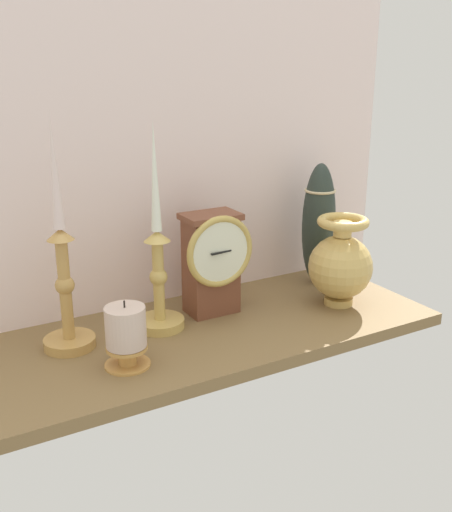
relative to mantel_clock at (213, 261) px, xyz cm
name	(u,v)px	position (x,y,z in cm)	size (l,w,h in cm)	color
ground_plane	(185,339)	(-9.41, -5.93, -12.41)	(100.00, 36.00, 2.40)	brown
back_wall	(140,150)	(-9.41, 12.57, 21.29)	(120.00, 2.00, 65.00)	white
mantel_clock	(213,261)	(0.00, 0.00, 0.00)	(14.50, 8.67, 21.26)	brown
candlestick_tall_left	(158,273)	(-12.40, -1.26, 0.10)	(9.45, 9.45, 39.79)	tan
candlestick_tall_center	(64,280)	(-30.03, -0.74, 1.67)	(9.35, 9.35, 42.53)	tan
brass_vase_bulbous	(341,264)	(25.35, -9.26, -2.15)	(13.45, 13.45, 19.05)	tan
pillar_candle_front	(126,335)	(-23.50, -12.60, -5.40)	(7.88, 7.88, 11.93)	tan
tall_ceramic_vase	(319,224)	(29.41, 3.66, 2.89)	(7.52, 7.52, 27.92)	#28332C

